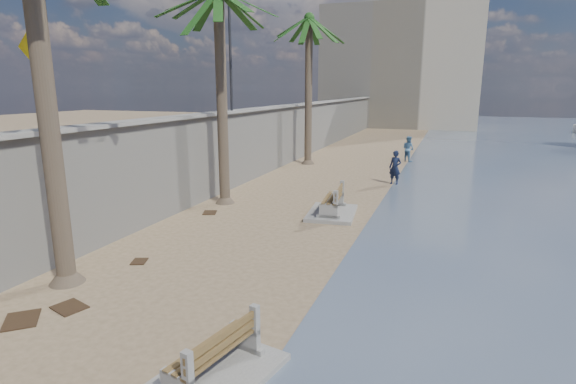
# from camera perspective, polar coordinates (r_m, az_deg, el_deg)

# --- Properties ---
(ground_plane) EXTENTS (140.00, 140.00, 0.00)m
(ground_plane) POSITION_cam_1_polar(r_m,az_deg,el_deg) (9.47, -12.36, -16.54)
(ground_plane) COLOR #8E7557
(seawall) EXTENTS (0.45, 70.00, 3.50)m
(seawall) POSITION_cam_1_polar(r_m,az_deg,el_deg) (28.74, 0.14, 7.33)
(seawall) COLOR gray
(seawall) RESTS_ON ground_plane
(wall_cap) EXTENTS (0.80, 70.00, 0.12)m
(wall_cap) POSITION_cam_1_polar(r_m,az_deg,el_deg) (28.62, 0.14, 10.92)
(wall_cap) COLOR gray
(wall_cap) RESTS_ON seawall
(end_building) EXTENTS (18.00, 12.00, 14.00)m
(end_building) POSITION_cam_1_polar(r_m,az_deg,el_deg) (59.28, 14.26, 14.99)
(end_building) COLOR #B7AA93
(end_building) RESTS_ON ground_plane
(bench_near) EXTENTS (1.94, 2.49, 0.93)m
(bench_near) POSITION_cam_1_polar(r_m,az_deg,el_deg) (7.78, -9.34, -20.01)
(bench_near) COLOR gray
(bench_near) RESTS_ON ground_plane
(bench_far) EXTENTS (1.95, 2.64, 1.03)m
(bench_far) POSITION_cam_1_polar(r_m,az_deg,el_deg) (16.78, 5.62, -1.41)
(bench_far) COLOR gray
(bench_far) RESTS_ON ground_plane
(palm_back) EXTENTS (5.00, 5.00, 9.51)m
(palm_back) POSITION_cam_1_polar(r_m,az_deg,el_deg) (28.04, 2.72, 20.91)
(palm_back) COLOR brown
(palm_back) RESTS_ON ground_plane
(pedestrian_sign) EXTENTS (0.78, 0.07, 2.40)m
(pedestrian_sign) POSITION_cam_1_polar(r_m,az_deg,el_deg) (12.74, -29.65, 13.78)
(pedestrian_sign) COLOR #2D2D33
(pedestrian_sign) RESTS_ON wall_cap
(streetlight) EXTENTS (0.28, 0.28, 5.12)m
(streetlight) POSITION_cam_1_polar(r_m,az_deg,el_deg) (21.31, -7.37, 18.40)
(streetlight) COLOR #2D2D33
(streetlight) RESTS_ON wall_cap
(person_a) EXTENTS (0.80, 0.67, 1.91)m
(person_a) POSITION_cam_1_polar(r_m,az_deg,el_deg) (22.55, 13.46, 3.34)
(person_a) COLOR #121A34
(person_a) RESTS_ON ground_plane
(person_b) EXTENTS (1.10, 1.06, 1.81)m
(person_b) POSITION_cam_1_polar(r_m,az_deg,el_deg) (29.97, 15.03, 5.49)
(person_b) COLOR teal
(person_b) RESTS_ON ground_plane
(debris_a) EXTENTS (1.00, 1.01, 0.03)m
(debris_a) POSITION_cam_1_polar(r_m,az_deg,el_deg) (10.97, -30.75, -13.79)
(debris_a) COLOR #382616
(debris_a) RESTS_ON ground_plane
(debris_b) EXTENTS (0.82, 0.73, 0.03)m
(debris_b) POSITION_cam_1_polar(r_m,az_deg,el_deg) (11.06, -26.01, -13.02)
(debris_b) COLOR #382616
(debris_b) RESTS_ON ground_plane
(debris_c) EXTENTS (0.66, 0.73, 0.03)m
(debris_c) POSITION_cam_1_polar(r_m,az_deg,el_deg) (17.31, -9.90, -2.59)
(debris_c) COLOR #382616
(debris_c) RESTS_ON ground_plane
(debris_d) EXTENTS (0.52, 0.58, 0.03)m
(debris_d) POSITION_cam_1_polar(r_m,az_deg,el_deg) (13.04, -18.37, -8.36)
(debris_d) COLOR #382616
(debris_d) RESTS_ON ground_plane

